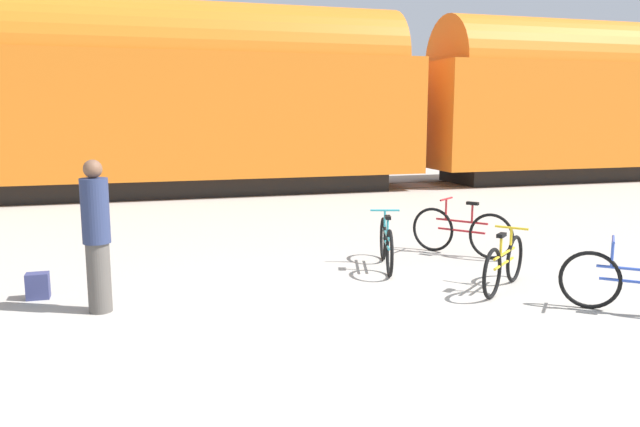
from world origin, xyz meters
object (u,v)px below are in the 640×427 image
bicycle_blue (636,283)px  bicycle_maroon (461,232)px  bicycle_yellow (504,264)px  bicycle_teal (386,244)px  freight_train (203,95)px  person_in_navy (97,236)px  backpack (38,286)px

bicycle_blue → bicycle_maroon: bearing=97.3°
bicycle_maroon → bicycle_yellow: bearing=-103.5°
bicycle_blue → bicycle_teal: (-1.99, 2.93, -0.01)m
bicycle_yellow → bicycle_teal: 1.90m
freight_train → bicycle_teal: freight_train is taller
bicycle_blue → bicycle_teal: bicycle_blue is taller
bicycle_maroon → freight_train: bearing=108.7°
bicycle_yellow → person_in_navy: 5.28m
bicycle_yellow → bicycle_teal: bearing=124.2°
freight_train → bicycle_blue: (3.65, -12.90, -2.50)m
bicycle_yellow → backpack: bicycle_yellow is taller
bicycle_maroon → bicycle_teal: bicycle_maroon is taller
person_in_navy → backpack: person_in_navy is taller
person_in_navy → bicycle_yellow: bearing=-59.2°
bicycle_teal → person_in_navy: person_in_navy is taller
bicycle_blue → backpack: size_ratio=3.92×
person_in_navy → bicycle_teal: bearing=-39.4°
bicycle_yellow → backpack: size_ratio=3.83×
bicycle_blue → person_in_navy: size_ratio=0.72×
freight_train → person_in_navy: freight_train is taller
bicycle_maroon → bicycle_blue: bicycle_maroon is taller
bicycle_maroon → person_in_navy: size_ratio=0.79×
bicycle_maroon → bicycle_blue: bearing=-82.7°
freight_train → person_in_navy: 11.42m
backpack → freight_train: bearing=72.1°
freight_train → bicycle_blue: 13.64m
freight_train → backpack: freight_train is taller
bicycle_maroon → backpack: 6.55m
bicycle_maroon → bicycle_blue: size_ratio=1.09×
person_in_navy → backpack: 1.37m
bicycle_blue → freight_train: bearing=105.8°
freight_train → bicycle_blue: bearing=-74.2°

